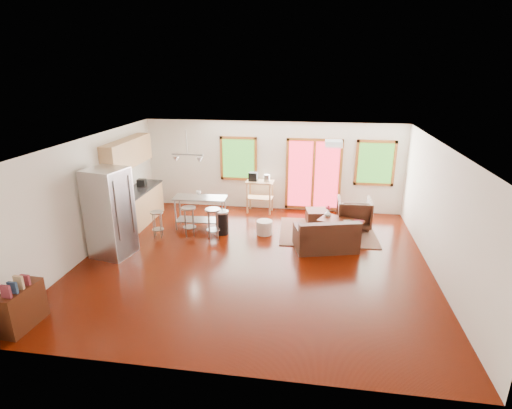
# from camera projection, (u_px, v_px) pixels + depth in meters

# --- Properties ---
(floor) EXTENTS (7.50, 7.00, 0.02)m
(floor) POSITION_uv_depth(u_px,v_px,m) (254.00, 260.00, 8.83)
(floor) COLOR #320800
(floor) RESTS_ON ground
(ceiling) EXTENTS (7.50, 7.00, 0.02)m
(ceiling) POSITION_uv_depth(u_px,v_px,m) (254.00, 143.00, 7.98)
(ceiling) COLOR white
(ceiling) RESTS_ON ground
(back_wall) EXTENTS (7.50, 0.02, 2.60)m
(back_wall) POSITION_uv_depth(u_px,v_px,m) (272.00, 166.00, 11.68)
(back_wall) COLOR silver
(back_wall) RESTS_ON ground
(left_wall) EXTENTS (0.02, 7.00, 2.60)m
(left_wall) POSITION_uv_depth(u_px,v_px,m) (88.00, 196.00, 8.94)
(left_wall) COLOR silver
(left_wall) RESTS_ON ground
(right_wall) EXTENTS (0.02, 7.00, 2.60)m
(right_wall) POSITION_uv_depth(u_px,v_px,m) (442.00, 214.00, 7.87)
(right_wall) COLOR silver
(right_wall) RESTS_ON ground
(front_wall) EXTENTS (7.50, 0.02, 2.60)m
(front_wall) POSITION_uv_depth(u_px,v_px,m) (212.00, 292.00, 5.12)
(front_wall) COLOR silver
(front_wall) RESTS_ON ground
(window_left) EXTENTS (1.10, 0.05, 1.30)m
(window_left) POSITION_uv_depth(u_px,v_px,m) (239.00, 159.00, 11.71)
(window_left) COLOR #265719
(window_left) RESTS_ON back_wall
(french_doors) EXTENTS (1.60, 0.05, 2.10)m
(french_doors) POSITION_uv_depth(u_px,v_px,m) (313.00, 175.00, 11.53)
(french_doors) COLOR #B41C2E
(french_doors) RESTS_ON back_wall
(window_right) EXTENTS (1.10, 0.05, 1.30)m
(window_right) POSITION_uv_depth(u_px,v_px,m) (375.00, 163.00, 11.16)
(window_right) COLOR #265719
(window_right) RESTS_ON back_wall
(rug) EXTENTS (2.52, 1.99, 0.02)m
(rug) POSITION_uv_depth(u_px,v_px,m) (327.00, 232.00, 10.29)
(rug) COLOR #515E3C
(rug) RESTS_ON floor
(loveseat) EXTENTS (1.57, 1.14, 0.75)m
(loveseat) POSITION_uv_depth(u_px,v_px,m) (326.00, 238.00, 9.26)
(loveseat) COLOR black
(loveseat) RESTS_ON floor
(coffee_table) EXTENTS (1.21, 1.00, 0.42)m
(coffee_table) POSITION_uv_depth(u_px,v_px,m) (341.00, 222.00, 9.99)
(coffee_table) COLOR #321408
(coffee_table) RESTS_ON floor
(armchair) EXTENTS (0.86, 0.81, 0.88)m
(armchair) POSITION_uv_depth(u_px,v_px,m) (354.00, 211.00, 10.53)
(armchair) COLOR black
(armchair) RESTS_ON floor
(ottoman) EXTENTS (0.66, 0.66, 0.38)m
(ottoman) POSITION_uv_depth(u_px,v_px,m) (317.00, 217.00, 10.85)
(ottoman) COLOR black
(ottoman) RESTS_ON floor
(pouf) EXTENTS (0.54, 0.54, 0.35)m
(pouf) POSITION_uv_depth(u_px,v_px,m) (264.00, 227.00, 10.16)
(pouf) COLOR beige
(pouf) RESTS_ON floor
(vase) EXTENTS (0.22, 0.22, 0.30)m
(vase) POSITION_uv_depth(u_px,v_px,m) (328.00, 213.00, 10.23)
(vase) COLOR silver
(vase) RESTS_ON coffee_table
(book) EXTENTS (0.24, 0.07, 0.31)m
(book) POSITION_uv_depth(u_px,v_px,m) (354.00, 216.00, 9.85)
(book) COLOR maroon
(book) RESTS_ON coffee_table
(cabinets) EXTENTS (0.64, 2.24, 2.30)m
(cabinets) POSITION_uv_depth(u_px,v_px,m) (134.00, 191.00, 10.61)
(cabinets) COLOR tan
(cabinets) RESTS_ON floor
(refrigerator) EXTENTS (0.94, 0.92, 2.00)m
(refrigerator) POSITION_uv_depth(u_px,v_px,m) (110.00, 213.00, 8.79)
(refrigerator) COLOR #B7BABC
(refrigerator) RESTS_ON floor
(island) EXTENTS (1.38, 0.62, 0.86)m
(island) POSITION_uv_depth(u_px,v_px,m) (200.00, 207.00, 10.41)
(island) COLOR #B7BABC
(island) RESTS_ON floor
(cup) EXTENTS (0.14, 0.12, 0.13)m
(cup) POSITION_uv_depth(u_px,v_px,m) (198.00, 192.00, 10.20)
(cup) COLOR white
(cup) RESTS_ON island
(bar_stool_a) EXTENTS (0.37, 0.37, 0.67)m
(bar_stool_a) POSITION_uv_depth(u_px,v_px,m) (157.00, 218.00, 9.89)
(bar_stool_a) COLOR #B7BABC
(bar_stool_a) RESTS_ON floor
(bar_stool_b) EXTENTS (0.47, 0.47, 0.76)m
(bar_stool_b) POSITION_uv_depth(u_px,v_px,m) (189.00, 215.00, 9.94)
(bar_stool_b) COLOR #B7BABC
(bar_stool_b) RESTS_ON floor
(bar_stool_c) EXTENTS (0.48, 0.48, 0.79)m
(bar_stool_c) POSITION_uv_depth(u_px,v_px,m) (213.00, 217.00, 9.75)
(bar_stool_c) COLOR #B7BABC
(bar_stool_c) RESTS_ON floor
(trash_can) EXTENTS (0.39, 0.39, 0.62)m
(trash_can) POSITION_uv_depth(u_px,v_px,m) (222.00, 222.00, 10.14)
(trash_can) COLOR black
(trash_can) RESTS_ON floor
(kitchen_cart) EXTENTS (0.80, 0.54, 1.19)m
(kitchen_cart) POSITION_uv_depth(u_px,v_px,m) (259.00, 185.00, 11.53)
(kitchen_cart) COLOR tan
(kitchen_cart) RESTS_ON floor
(bookshelf) EXTENTS (0.35, 0.81, 0.93)m
(bookshelf) POSITION_uv_depth(u_px,v_px,m) (22.00, 307.00, 6.45)
(bookshelf) COLOR #321408
(bookshelf) RESTS_ON floor
(ceiling_flush) EXTENTS (0.35, 0.35, 0.12)m
(ceiling_flush) POSITION_uv_depth(u_px,v_px,m) (334.00, 144.00, 8.34)
(ceiling_flush) COLOR white
(ceiling_flush) RESTS_ON ceiling
(pendant_light) EXTENTS (0.80, 0.18, 0.79)m
(pendant_light) POSITION_uv_depth(u_px,v_px,m) (188.00, 159.00, 9.88)
(pendant_light) COLOR gray
(pendant_light) RESTS_ON ceiling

